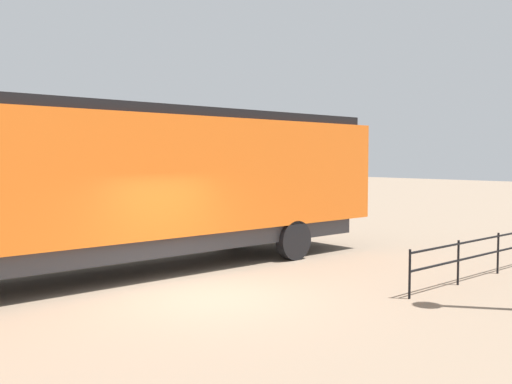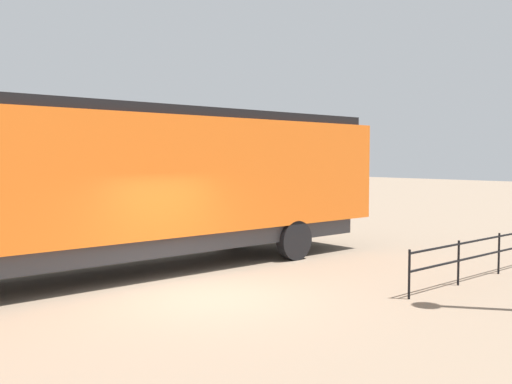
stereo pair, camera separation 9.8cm
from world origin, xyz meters
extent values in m
plane|color=#84705B|center=(0.00, 0.00, 0.00)|extent=(120.00, 120.00, 0.00)
cube|color=orange|center=(-3.26, -1.20, 2.41)|extent=(3.19, 17.26, 2.83)
cube|color=black|center=(-3.26, 6.26, 1.99)|extent=(3.06, 2.33, 1.98)
cube|color=black|center=(-3.26, -1.20, 3.95)|extent=(2.87, 16.57, 0.24)
cube|color=#38383D|center=(-3.26, -1.20, 0.78)|extent=(2.87, 15.88, 0.45)
cylinder|color=black|center=(-4.70, 4.32, 0.55)|extent=(0.30, 1.10, 1.10)
cylinder|color=black|center=(-1.82, 4.32, 0.55)|extent=(0.30, 1.10, 1.10)
cylinder|color=black|center=(2.80, 2.99, 0.50)|extent=(0.05, 0.05, 1.01)
cylinder|color=black|center=(2.80, 4.88, 0.50)|extent=(0.05, 0.05, 1.01)
cylinder|color=black|center=(2.80, 6.76, 0.50)|extent=(0.05, 0.05, 1.01)
camera|label=1|loc=(9.21, -6.73, 2.84)|focal=39.66mm
camera|label=2|loc=(9.28, -6.65, 2.84)|focal=39.66mm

